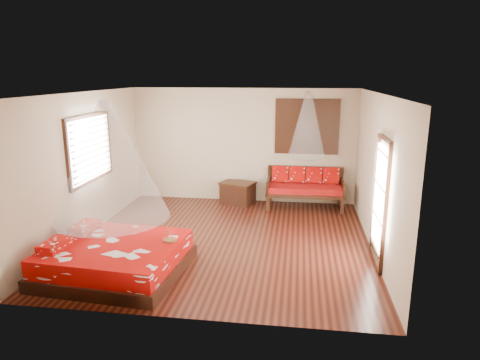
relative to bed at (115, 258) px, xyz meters
name	(u,v)px	position (x,y,z in m)	size (l,w,h in m)	color
room	(224,170)	(1.52, 1.60, 1.15)	(5.54, 5.54, 2.84)	black
bed	(115,258)	(0.00, 0.00, 0.00)	(2.25, 2.07, 0.64)	black
daybed	(305,186)	(3.06, 3.98, 0.27)	(1.82, 0.81, 0.95)	black
storage_chest	(238,193)	(1.42, 4.05, 0.02)	(0.93, 0.81, 0.54)	black
shutter_panel	(307,127)	(3.06, 4.32, 1.65)	(1.52, 0.06, 1.32)	black
window_left	(90,149)	(-1.19, 1.80, 1.45)	(0.10, 1.74, 1.34)	black
glazed_door	(380,202)	(4.23, 1.00, 0.82)	(0.08, 1.02, 2.16)	black
wine_tray	(170,238)	(0.85, 0.25, 0.30)	(0.22, 0.22, 0.18)	brown
mosquito_net_main	(108,161)	(0.02, 0.00, 1.60)	(1.78, 1.78, 1.80)	white
mosquito_net_daybed	(308,125)	(3.06, 3.85, 1.75)	(0.86, 0.86, 1.50)	white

